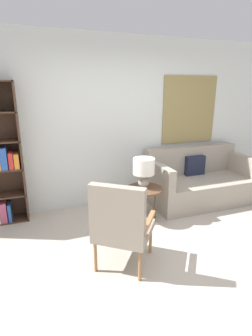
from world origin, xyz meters
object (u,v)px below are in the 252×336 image
(armchair, at_px, (121,222))
(table_lamp, at_px, (144,169))
(couch, at_px, (198,182))
(side_table, at_px, (144,191))

(armchair, bearing_deg, table_lamp, 55.06)
(couch, distance_m, table_lamp, 1.34)
(side_table, distance_m, table_lamp, 0.34)
(table_lamp, bearing_deg, armchair, -124.94)
(couch, xyz_separation_m, side_table, (-1.20, -0.39, 0.13))
(side_table, bearing_deg, armchair, -126.07)
(couch, distance_m, side_table, 1.27)
(armchair, height_order, couch, armchair)
(armchair, distance_m, side_table, 1.16)
(table_lamp, bearing_deg, side_table, -90.59)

